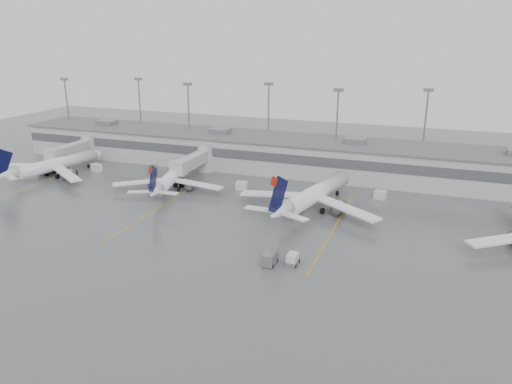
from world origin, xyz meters
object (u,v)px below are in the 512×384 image
(jet_mid_left, at_px, (170,178))
(jet_mid_right, at_px, (313,194))
(jet_far_left, at_px, (53,165))
(baggage_tug, at_px, (292,260))

(jet_mid_left, xyz_separation_m, jet_mid_right, (32.70, -1.92, 0.55))
(jet_mid_left, bearing_deg, jet_mid_right, -16.66)
(jet_far_left, height_order, jet_mid_left, jet_far_left)
(jet_far_left, distance_m, jet_mid_right, 64.29)
(jet_far_left, relative_size, jet_mid_left, 1.08)
(jet_mid_left, distance_m, baggage_tug, 44.06)
(jet_mid_right, bearing_deg, jet_far_left, -168.25)
(jet_far_left, relative_size, baggage_tug, 10.96)
(jet_mid_left, relative_size, jet_mid_right, 0.83)
(jet_far_left, height_order, baggage_tug, jet_far_left)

